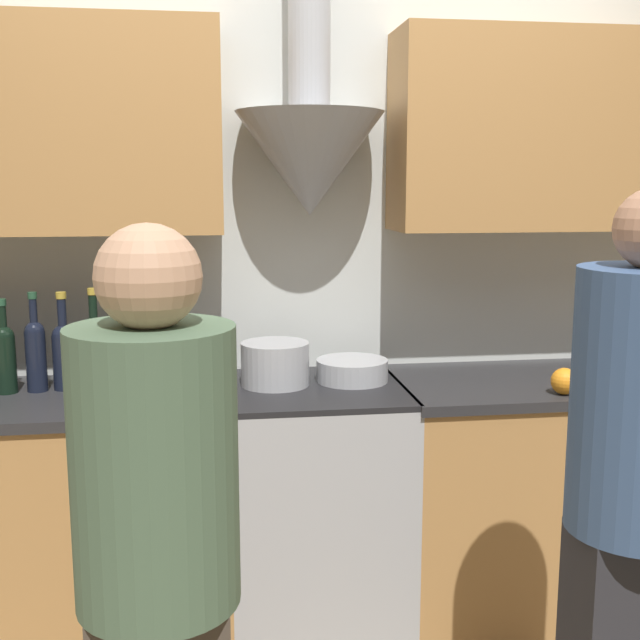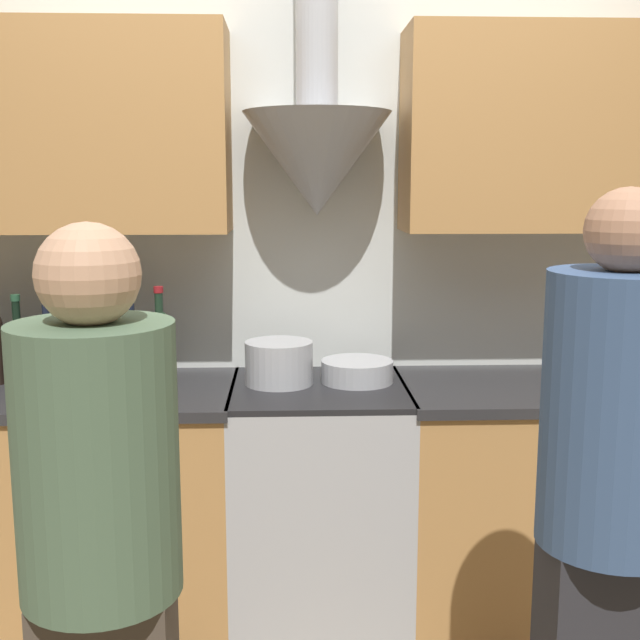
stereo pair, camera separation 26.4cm
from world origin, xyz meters
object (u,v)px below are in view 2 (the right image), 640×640
object	(u,v)px
orange_fruit	(570,387)
wine_bottle_5	(48,346)
wine_bottle_4	(18,349)
mixing_bowl	(357,371)
stove_range	(319,511)
person_foreground_left	(103,577)
wine_bottle_8	(132,346)
wine_bottle_9	(160,343)
stock_pot	(279,363)
person_foreground_right	(610,512)
wine_bottle_7	(104,344)
wine_bottle_6	(75,347)

from	to	relation	value
orange_fruit	wine_bottle_5	bearing A→B (deg)	170.41
wine_bottle_4	mixing_bowl	bearing A→B (deg)	-0.20
stove_range	person_foreground_left	world-z (taller)	person_foreground_left
wine_bottle_4	wine_bottle_5	xyz separation A→B (m)	(0.10, 0.01, 0.01)
wine_bottle_8	wine_bottle_9	xyz separation A→B (m)	(0.10, -0.02, 0.01)
mixing_bowl	person_foreground_left	world-z (taller)	person_foreground_left
wine_bottle_4	stock_pot	bearing A→B (deg)	-1.28
wine_bottle_4	person_foreground_right	distance (m)	1.99
wine_bottle_4	orange_fruit	world-z (taller)	wine_bottle_4
wine_bottle_7	mixing_bowl	distance (m)	0.89
wine_bottle_6	wine_bottle_7	bearing A→B (deg)	-9.57
wine_bottle_6	orange_fruit	world-z (taller)	wine_bottle_6
stock_pot	orange_fruit	world-z (taller)	stock_pot
stove_range	stock_pot	distance (m)	0.55
wine_bottle_8	wine_bottle_9	world-z (taller)	wine_bottle_9
stock_pot	orange_fruit	bearing A→B (deg)	-15.64
wine_bottle_8	orange_fruit	world-z (taller)	wine_bottle_8
wine_bottle_8	orange_fruit	distance (m)	1.49
mixing_bowl	wine_bottle_7	bearing A→B (deg)	179.29
orange_fruit	person_foreground_left	world-z (taller)	person_foreground_left
person_foreground_left	person_foreground_right	distance (m)	1.11
wine_bottle_4	person_foreground_left	bearing A→B (deg)	-66.10
wine_bottle_9	person_foreground_right	world-z (taller)	person_foreground_right
wine_bottle_7	wine_bottle_8	bearing A→B (deg)	10.54
wine_bottle_7	wine_bottle_4	bearing A→B (deg)	-178.64
mixing_bowl	wine_bottle_9	bearing A→B (deg)	179.18
wine_bottle_6	stock_pot	distance (m)	0.72
wine_bottle_7	wine_bottle_9	size ratio (longest dim) A/B	1.01
person_foreground_right	stock_pot	bearing A→B (deg)	125.28
wine_bottle_8	person_foreground_right	world-z (taller)	person_foreground_right
stock_pot	person_foreground_left	world-z (taller)	person_foreground_left
wine_bottle_7	person_foreground_right	bearing A→B (deg)	-38.70
wine_bottle_4	stock_pot	world-z (taller)	wine_bottle_4
stock_pot	mixing_bowl	distance (m)	0.28
person_foreground_left	person_foreground_right	world-z (taller)	person_foreground_right
stove_range	wine_bottle_7	bearing A→B (deg)	175.04
stove_range	wine_bottle_5	size ratio (longest dim) A/B	2.73
wine_bottle_5	person_foreground_right	world-z (taller)	person_foreground_right
wine_bottle_9	wine_bottle_6	bearing A→B (deg)	176.39
wine_bottle_5	stock_pot	bearing A→B (deg)	-2.23
wine_bottle_5	wine_bottle_8	bearing A→B (deg)	2.61
stove_range	mixing_bowl	distance (m)	0.52
wine_bottle_9	person_foreground_right	distance (m)	1.61
mixing_bowl	stock_pot	bearing A→B (deg)	-176.67
wine_bottle_7	stock_pot	size ratio (longest dim) A/B	1.47
wine_bottle_4	wine_bottle_9	world-z (taller)	wine_bottle_9
stock_pot	person_foreground_left	bearing A→B (deg)	-104.78
stock_pot	stove_range	bearing A→B (deg)	-15.34
wine_bottle_7	orange_fruit	world-z (taller)	wine_bottle_7
wine_bottle_4	wine_bottle_6	world-z (taller)	wine_bottle_6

